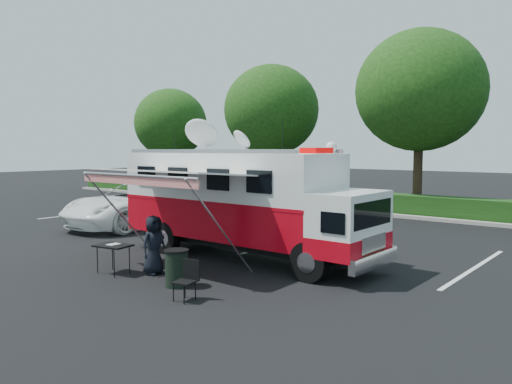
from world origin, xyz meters
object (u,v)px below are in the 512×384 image
command_truck (243,201)px  trash_bin (177,268)px  white_suv (139,226)px  folding_table (113,247)px

command_truck → trash_bin: bearing=-77.0°
white_suv → folding_table: bearing=-44.5°
command_truck → trash_bin: command_truck is taller
folding_table → trash_bin: bearing=5.7°
white_suv → command_truck: bearing=-17.2°
command_truck → folding_table: 3.84m
white_suv → trash_bin: size_ratio=7.49×
white_suv → folding_table: (5.94, -5.39, 0.70)m
white_suv → trash_bin: (8.08, -5.18, 0.43)m
command_truck → folding_table: size_ratio=8.29×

